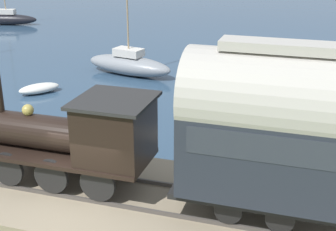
{
  "coord_description": "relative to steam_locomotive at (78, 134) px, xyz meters",
  "views": [
    {
      "loc": [
        -10.71,
        -5.89,
        7.88
      ],
      "look_at": [
        3.81,
        -1.33,
        2.0
      ],
      "focal_mm": 50.0,
      "sensor_mm": 36.0,
      "label": 1
    }
  ],
  "objects": [
    {
      "name": "sailboat_black",
      "position": [
        26.21,
        21.29,
        -1.74
      ],
      "size": [
        2.5,
        5.85,
        7.25
      ],
      "rotation": [
        0.0,
        0.0,
        0.23
      ],
      "color": "black",
      "rests_on": "harbor_water"
    },
    {
      "name": "rowboat_far_out",
      "position": [
        9.17,
        7.26,
        -2.07
      ],
      "size": [
        2.3,
        2.11,
        0.5
      ],
      "rotation": [
        0.0,
        0.0,
        0.89
      ],
      "color": "silver",
      "rests_on": "harbor_water"
    },
    {
      "name": "rail_embankment",
      "position": [
        -0.0,
        -0.52,
        -2.04
      ],
      "size": [
        5.14,
        56.0,
        0.69
      ],
      "color": "gray",
      "rests_on": "ground"
    },
    {
      "name": "steam_locomotive",
      "position": [
        0.0,
        0.0,
        0.0
      ],
      "size": [
        2.18,
        6.07,
        3.42
      ],
      "color": "black",
      "rests_on": "rail_embankment"
    },
    {
      "name": "rowboat_near_shore",
      "position": [
        5.27,
        -3.72,
        -2.12
      ],
      "size": [
        1.6,
        2.27,
        0.4
      ],
      "rotation": [
        0.0,
        0.0,
        -0.41
      ],
      "color": "beige",
      "rests_on": "harbor_water"
    },
    {
      "name": "sailboat_gray",
      "position": [
        13.89,
        4.0,
        -1.68
      ],
      "size": [
        2.78,
        5.9,
        6.32
      ],
      "rotation": [
        0.0,
        0.0,
        -0.21
      ],
      "color": "gray",
      "rests_on": "harbor_water"
    },
    {
      "name": "harbor_water",
      "position": [
        42.87,
        -0.52,
        -2.33
      ],
      "size": [
        80.0,
        80.0,
        0.01
      ],
      "color": "#2D4760",
      "rests_on": "ground"
    },
    {
      "name": "ground_plane",
      "position": [
        -0.71,
        -0.52,
        -2.33
      ],
      "size": [
        200.0,
        200.0,
        0.0
      ],
      "primitive_type": "plane",
      "color": "#607542"
    }
  ]
}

